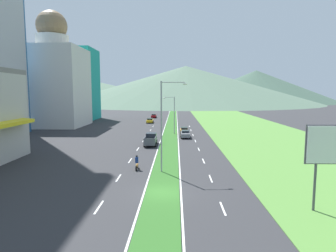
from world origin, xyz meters
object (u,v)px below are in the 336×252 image
(car_2, at_px, (154,116))
(pickup_truck_0, at_px, (151,140))
(car_3, at_px, (150,120))
(motorcycle_rider, at_px, (137,163))
(car_4, at_px, (185,134))
(street_lamp_near, at_px, (164,121))
(car_5, at_px, (184,130))
(street_lamp_mid, at_px, (173,113))

(car_2, xyz_separation_m, pickup_truck_0, (3.72, -56.30, 0.24))
(car_3, relative_size, motorcycle_rider, 2.30)
(car_2, height_order, motorcycle_rider, motorcycle_rider)
(car_4, bearing_deg, car_3, -161.02)
(car_2, bearing_deg, car_3, -179.44)
(street_lamp_near, bearing_deg, pickup_truck_0, 99.94)
(car_3, xyz_separation_m, car_5, (10.03, -22.82, -0.02))
(car_5, height_order, motorcycle_rider, motorcycle_rider)
(street_lamp_mid, relative_size, car_5, 1.82)
(car_3, distance_m, pickup_truck_0, 38.08)
(car_5, bearing_deg, pickup_truck_0, -23.27)
(street_lamp_near, distance_m, motorcycle_rider, 6.44)
(street_lamp_near, distance_m, car_2, 74.59)
(car_5, bearing_deg, car_3, -156.26)
(car_5, xyz_separation_m, motorcycle_rider, (-6.77, -31.82, 0.00))
(street_lamp_mid, height_order, car_2, street_lamp_mid)
(street_lamp_near, bearing_deg, motorcycle_rider, 162.63)
(car_2, distance_m, car_3, 18.39)
(street_lamp_near, bearing_deg, car_3, 96.81)
(street_lamp_mid, relative_size, pickup_truck_0, 1.58)
(car_2, bearing_deg, car_5, -166.08)
(pickup_truck_0, bearing_deg, car_5, -23.27)
(street_lamp_mid, relative_size, car_2, 1.80)
(car_2, relative_size, motorcycle_rider, 2.37)
(street_lamp_near, height_order, motorcycle_rider, street_lamp_near)
(car_3, distance_m, car_5, 24.92)
(street_lamp_near, xyz_separation_m, car_5, (3.38, 32.88, -5.37))
(car_3, xyz_separation_m, motorcycle_rider, (3.27, -54.63, -0.02))
(car_5, xyz_separation_m, pickup_truck_0, (-6.49, -15.10, 0.24))
(street_lamp_near, distance_m, car_4, 27.19)
(car_3, bearing_deg, motorcycle_rider, -176.58)
(car_5, bearing_deg, street_lamp_mid, -63.54)
(pickup_truck_0, bearing_deg, motorcycle_rider, 179.06)
(car_2, xyz_separation_m, car_4, (10.24, -47.63, 0.05))
(motorcycle_rider, bearing_deg, car_3, 3.42)
(street_lamp_near, height_order, pickup_truck_0, street_lamp_near)
(car_2, height_order, car_5, car_2)
(car_5, bearing_deg, car_4, 0.24)
(car_2, xyz_separation_m, car_5, (10.21, -41.20, 0.00))
(car_2, height_order, pickup_truck_0, pickup_truck_0)
(street_lamp_mid, xyz_separation_m, car_4, (2.62, -5.14, -4.12))
(car_4, xyz_separation_m, motorcycle_rider, (-6.79, -25.39, -0.04))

